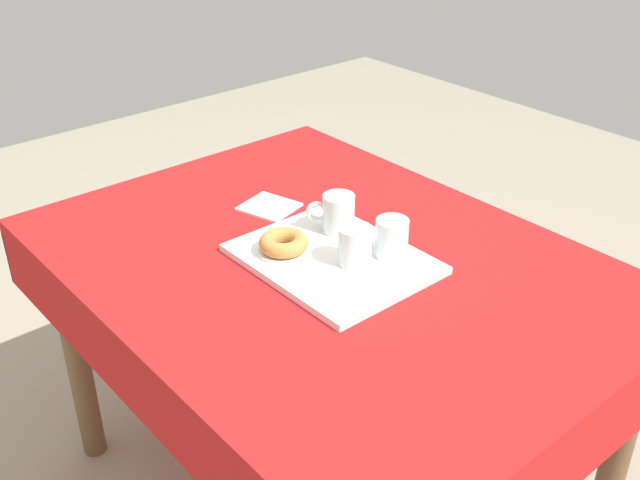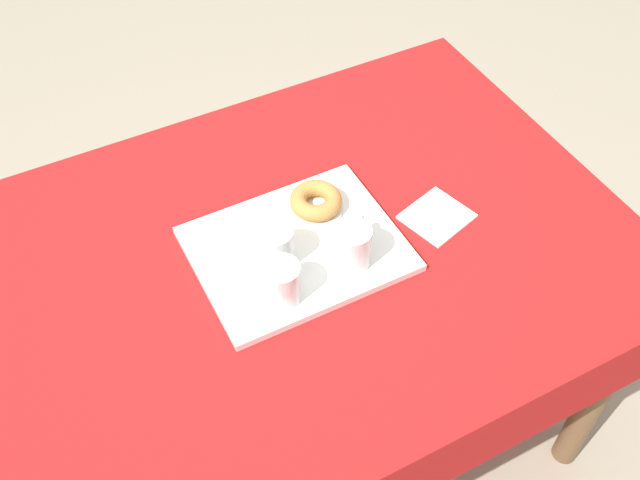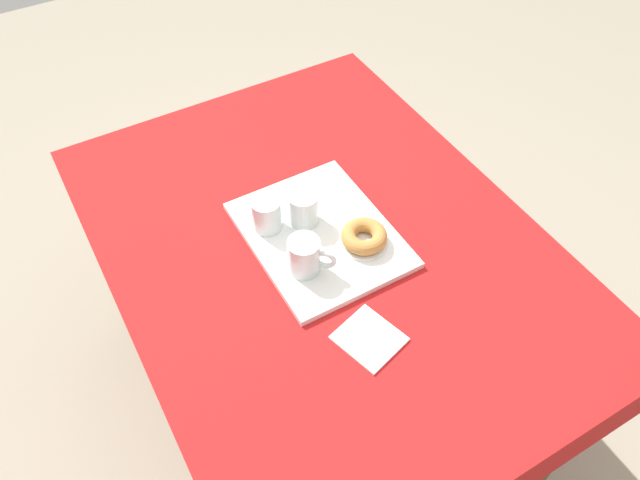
# 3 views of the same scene
# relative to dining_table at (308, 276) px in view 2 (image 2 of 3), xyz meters

# --- Properties ---
(ground_plane) EXTENTS (6.00, 6.00, 0.00)m
(ground_plane) POSITION_rel_dining_table_xyz_m (0.00, 0.00, -0.66)
(ground_plane) COLOR gray
(dining_table) EXTENTS (1.31, 0.97, 0.75)m
(dining_table) POSITION_rel_dining_table_xyz_m (0.00, 0.00, 0.00)
(dining_table) COLOR red
(dining_table) RESTS_ON ground
(serving_tray) EXTENTS (0.40, 0.32, 0.02)m
(serving_tray) POSITION_rel_dining_table_xyz_m (-0.02, -0.00, 0.10)
(serving_tray) COLOR white
(serving_tray) RESTS_ON dining_table
(tea_mug_left) EXTENTS (0.09, 0.09, 0.09)m
(tea_mug_left) POSITION_rel_dining_table_xyz_m (0.06, -0.08, 0.15)
(tea_mug_left) COLOR silver
(tea_mug_left) RESTS_ON serving_tray
(water_glass_near) EXTENTS (0.07, 0.07, 0.09)m
(water_glass_near) POSITION_rel_dining_table_xyz_m (-0.07, -0.01, 0.15)
(water_glass_near) COLOR silver
(water_glass_near) RESTS_ON serving_tray
(water_glass_far) EXTENTS (0.07, 0.07, 0.09)m
(water_glass_far) POSITION_rel_dining_table_xyz_m (-0.10, -0.10, 0.15)
(water_glass_far) COLOR silver
(water_glass_far) RESTS_ON serving_tray
(donut_plate_left) EXTENTS (0.11, 0.11, 0.01)m
(donut_plate_left) POSITION_rel_dining_table_xyz_m (0.06, 0.07, 0.11)
(donut_plate_left) COLOR white
(donut_plate_left) RESTS_ON serving_tray
(sugar_donut_left) EXTENTS (0.11, 0.11, 0.04)m
(sugar_donut_left) POSITION_rel_dining_table_xyz_m (0.06, 0.07, 0.13)
(sugar_donut_left) COLOR #BC7F3D
(sugar_donut_left) RESTS_ON donut_plate_left
(paper_napkin) EXTENTS (0.15, 0.15, 0.01)m
(paper_napkin) POSITION_rel_dining_table_xyz_m (0.28, -0.05, 0.09)
(paper_napkin) COLOR white
(paper_napkin) RESTS_ON dining_table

